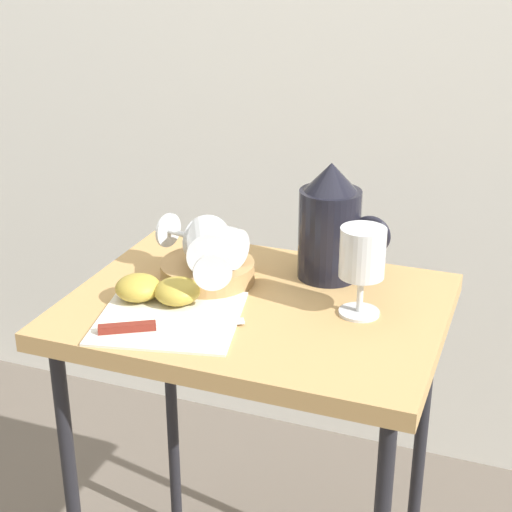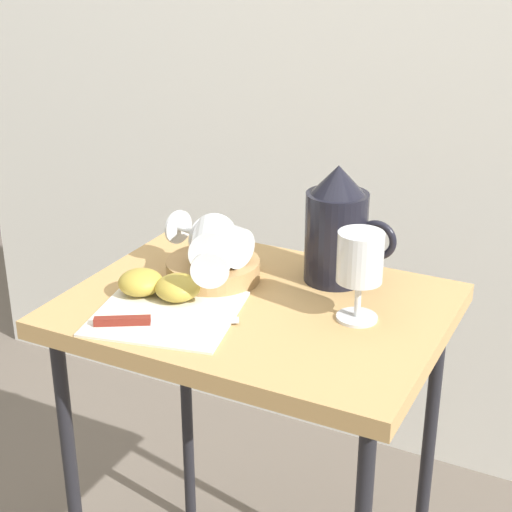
{
  "view_description": "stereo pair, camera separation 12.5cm",
  "coord_description": "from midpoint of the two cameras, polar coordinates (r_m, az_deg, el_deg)",
  "views": [
    {
      "loc": [
        0.4,
        -1.08,
        1.26
      ],
      "look_at": [
        0.0,
        0.0,
        0.77
      ],
      "focal_mm": 56.19,
      "sensor_mm": 36.0,
      "label": 1
    },
    {
      "loc": [
        0.52,
        -1.03,
        1.26
      ],
      "look_at": [
        0.0,
        0.0,
        0.77
      ],
      "focal_mm": 56.19,
      "sensor_mm": 36.0,
      "label": 2
    }
  ],
  "objects": [
    {
      "name": "curtain_drape",
      "position": [
        1.79,
        5.72,
        16.84
      ],
      "size": [
        2.4,
        0.03,
        2.14
      ],
      "primitive_type": "cube",
      "color": "white",
      "rests_on": "ground_plane"
    },
    {
      "name": "table",
      "position": [
        1.32,
        -2.73,
        -6.07
      ],
      "size": [
        0.6,
        0.45,
        0.69
      ],
      "color": "tan",
      "rests_on": "ground_plane"
    },
    {
      "name": "linen_napkin",
      "position": [
        1.24,
        -9.07,
        -4.42
      ],
      "size": [
        0.25,
        0.25,
        0.0
      ],
      "primitive_type": "cube",
      "rotation": [
        0.0,
        0.0,
        0.21
      ],
      "color": "silver",
      "rests_on": "table"
    },
    {
      "name": "basket_tray",
      "position": [
        1.35,
        -6.12,
        -1.19
      ],
      "size": [
        0.16,
        0.16,
        0.03
      ],
      "primitive_type": "cylinder",
      "color": "#AD8451",
      "rests_on": "table"
    },
    {
      "name": "pitcher",
      "position": [
        1.34,
        2.65,
        1.69
      ],
      "size": [
        0.16,
        0.1,
        0.2
      ],
      "color": "black",
      "rests_on": "table"
    },
    {
      "name": "wine_glass_upright",
      "position": [
        1.21,
        4.65,
        -0.2
      ],
      "size": [
        0.07,
        0.07,
        0.14
      ],
      "color": "silver",
      "rests_on": "table"
    },
    {
      "name": "wine_glass_tipped_near",
      "position": [
        1.33,
        -5.73,
        0.86
      ],
      "size": [
        0.16,
        0.1,
        0.07
      ],
      "color": "silver",
      "rests_on": "basket_tray"
    },
    {
      "name": "wine_glass_tipped_far",
      "position": [
        1.31,
        -6.11,
        0.59
      ],
      "size": [
        0.13,
        0.17,
        0.08
      ],
      "color": "silver",
      "rests_on": "basket_tray"
    },
    {
      "name": "apple_half_left",
      "position": [
        1.3,
        -11.14,
        -2.28
      ],
      "size": [
        0.07,
        0.07,
        0.04
      ],
      "primitive_type": "ellipsoid",
      "color": "#B29938",
      "rests_on": "linen_napkin"
    },
    {
      "name": "apple_half_right",
      "position": [
        1.28,
        -8.44,
        -2.56
      ],
      "size": [
        0.07,
        0.07,
        0.04
      ],
      "primitive_type": "ellipsoid",
      "color": "#B29938",
      "rests_on": "linen_napkin"
    },
    {
      "name": "knife",
      "position": [
        1.21,
        -10.52,
        -5.03
      ],
      "size": [
        0.2,
        0.12,
        0.01
      ],
      "color": "silver",
      "rests_on": "linen_napkin"
    }
  ]
}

